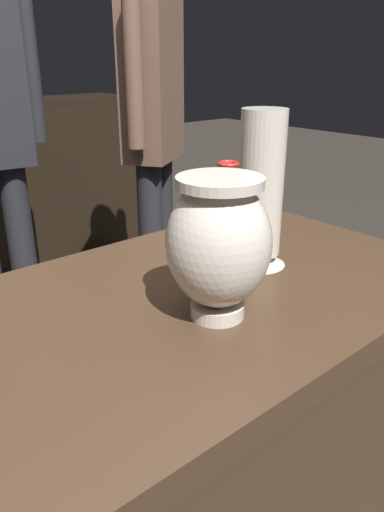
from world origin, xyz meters
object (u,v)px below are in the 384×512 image
(vase_left_accent, at_px, (261,194))
(vase_centerpiece, at_px, (219,243))
(vase_tall_behind, at_px, (227,207))
(visitor_near_right, at_px, (153,123))

(vase_left_accent, bearing_deg, vase_centerpiece, -153.61)
(vase_tall_behind, distance_m, vase_left_accent, 0.25)
(vase_centerpiece, relative_size, vase_left_accent, 0.75)
(vase_left_accent, distance_m, visitor_near_right, 1.20)
(vase_centerpiece, bearing_deg, vase_left_accent, 26.39)
(visitor_near_right, bearing_deg, vase_tall_behind, 30.79)
(vase_tall_behind, xyz_separation_m, vase_left_accent, (-0.11, -0.21, 0.10))
(vase_centerpiece, relative_size, vase_tall_behind, 1.39)
(vase_centerpiece, xyz_separation_m, vase_tall_behind, (0.33, 0.32, -0.08))
(vase_tall_behind, bearing_deg, visitor_near_right, 64.70)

